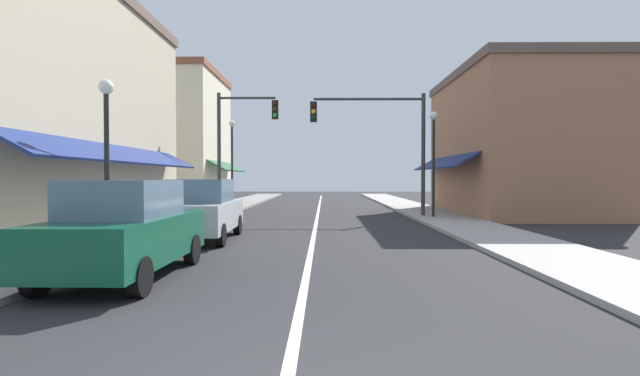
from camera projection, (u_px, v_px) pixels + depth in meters
ground_plane at (317, 217)px, 21.40m from camera, size 80.00×80.00×0.00m
sidewalk_left at (198, 216)px, 21.45m from camera, size 2.60×56.00×0.12m
sidewalk_right at (437, 216)px, 21.34m from camera, size 2.60×56.00×0.12m
lane_center_stripe at (317, 217)px, 21.40m from camera, size 0.14×52.00×0.01m
storefront_left_block at (22, 105)px, 15.40m from camera, size 7.09×14.20×8.46m
storefront_right_block at (513, 143)px, 23.23m from camera, size 7.26×10.20×7.08m
storefront_far_left at (180, 139)px, 31.39m from camera, size 6.50×8.20×8.89m
parked_car_nearest_left at (126, 230)px, 8.38m from camera, size 1.81×4.11×1.77m
parked_car_second_left at (202, 210)px, 13.51m from camera, size 1.86×4.14×1.77m
traffic_signal_mast_arm at (384, 133)px, 20.98m from camera, size 5.19×0.50×5.62m
traffic_signal_left_corner at (238, 135)px, 22.58m from camera, size 3.00×0.50×5.94m
street_lamp_left_near at (107, 134)px, 11.20m from camera, size 0.36×0.36×4.17m
street_lamp_right_mid at (434, 147)px, 20.21m from camera, size 0.36×0.36×4.68m
street_lamp_left_far at (232, 150)px, 26.60m from camera, size 0.36×0.36×5.09m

